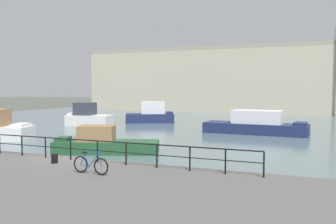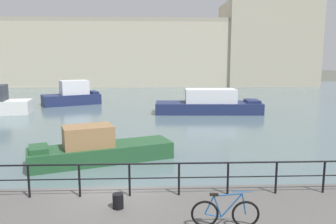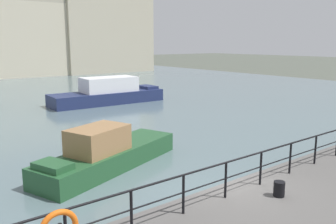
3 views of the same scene
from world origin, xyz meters
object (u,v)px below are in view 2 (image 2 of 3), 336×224
Objects in this scene: harbor_building at (180,52)px; moored_small_launch at (98,149)px; parked_bicycle at (225,213)px; moored_white_yacht at (209,104)px; mooring_bollard at (118,201)px; moored_blue_motorboat at (72,95)px.

harbor_building is 8.41× the size of moored_small_launch.
moored_small_launch is 4.11× the size of parked_bicycle.
moored_white_yacht is at bearing 85.00° from parked_bicycle.
moored_white_yacht is (0.23, -32.71, -5.22)m from harbor_building.
harbor_building is at bearing 90.12° from parked_bicycle.
mooring_bollard is (-6.24, -21.67, 0.17)m from moored_white_yacht.
harbor_building reaches higher than parked_bicycle.
moored_white_yacht is at bearing -89.60° from harbor_building.
moored_small_launch is at bearing -99.34° from harbor_building.
mooring_bollard is (1.76, -7.11, 0.39)m from moored_small_launch.
mooring_bollard is at bearing 160.27° from parked_bicycle.
parked_bicycle is (-3.36, -22.90, 0.34)m from moored_white_yacht.
moored_blue_motorboat is 29.31m from mooring_bollard.
moored_white_yacht is 15.63m from moored_blue_motorboat.
harbor_building is 48.21m from moored_small_launch.
moored_white_yacht is 23.14m from parked_bicycle.
moored_blue_motorboat is 31.37m from parked_bicycle.
moored_white_yacht is 22.48× the size of mooring_bollard.
parked_bicycle is at bearing -95.54° from moored_blue_motorboat.
harbor_building is 9.20× the size of moored_blue_motorboat.
moored_blue_motorboat is at bearing 157.85° from moored_white_yacht.
harbor_building is 33.13m from moored_white_yacht.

